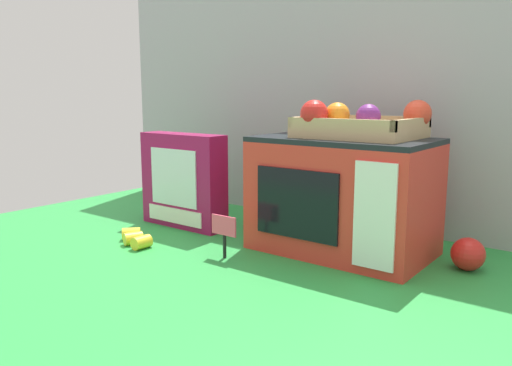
# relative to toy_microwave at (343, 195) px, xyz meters

# --- Properties ---
(ground_plane) EXTENTS (1.70, 1.70, 0.00)m
(ground_plane) POSITION_rel_toy_microwave_xyz_m (-0.19, -0.04, -0.14)
(ground_plane) COLOR green
(ground_plane) RESTS_ON ground
(display_back_panel) EXTENTS (1.61, 0.03, 0.78)m
(display_back_panel) POSITION_rel_toy_microwave_xyz_m (-0.19, 0.26, 0.26)
(display_back_panel) COLOR #A0A3A8
(display_back_panel) RESTS_ON ground
(toy_microwave) EXTENTS (0.41, 0.25, 0.27)m
(toy_microwave) POSITION_rel_toy_microwave_xyz_m (0.00, 0.00, 0.00)
(toy_microwave) COLOR red
(toy_microwave) RESTS_ON ground
(food_groups_crate) EXTENTS (0.27, 0.22, 0.09)m
(food_groups_crate) POSITION_rel_toy_microwave_xyz_m (0.03, 0.02, 0.17)
(food_groups_crate) COLOR tan
(food_groups_crate) RESTS_ON toy_microwave
(cookie_set_box) EXTENTS (0.27, 0.08, 0.26)m
(cookie_set_box) POSITION_rel_toy_microwave_xyz_m (-0.47, -0.06, -0.01)
(cookie_set_box) COLOR #99144C
(cookie_set_box) RESTS_ON ground
(price_sign) EXTENTS (0.07, 0.01, 0.10)m
(price_sign) POSITION_rel_toy_microwave_xyz_m (-0.19, -0.21, -0.07)
(price_sign) COLOR black
(price_sign) RESTS_ON ground
(loose_toy_banana) EXTENTS (0.12, 0.08, 0.03)m
(loose_toy_banana) POSITION_rel_toy_microwave_xyz_m (-0.44, -0.26, -0.12)
(loose_toy_banana) COLOR yellow
(loose_toy_banana) RESTS_ON ground
(loose_toy_apple) EXTENTS (0.07, 0.07, 0.07)m
(loose_toy_apple) POSITION_rel_toy_microwave_xyz_m (0.28, 0.04, -0.10)
(loose_toy_apple) COLOR red
(loose_toy_apple) RESTS_ON ground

